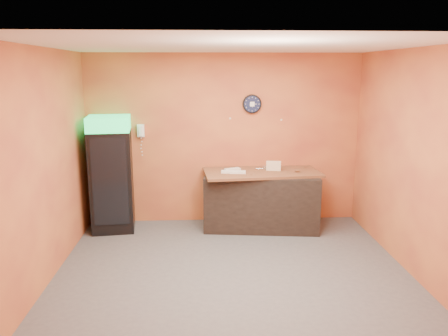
{
  "coord_description": "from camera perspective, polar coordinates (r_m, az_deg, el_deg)",
  "views": [
    {
      "loc": [
        -0.38,
        -5.17,
        2.53
      ],
      "look_at": [
        -0.08,
        0.6,
        1.23
      ],
      "focal_mm": 35.0,
      "sensor_mm": 36.0,
      "label": 1
    }
  ],
  "objects": [
    {
      "name": "beverage_cooler",
      "position": [
        7.12,
        -14.56,
        -0.99
      ],
      "size": [
        0.71,
        0.72,
        1.83
      ],
      "rotation": [
        0.0,
        0.0,
        0.11
      ],
      "color": "black",
      "rests_on": "floor"
    },
    {
      "name": "prep_counter",
      "position": [
        7.14,
        4.87,
        -4.26
      ],
      "size": [
        1.89,
        1.0,
        0.9
      ],
      "primitive_type": "cube",
      "rotation": [
        0.0,
        0.0,
        -0.11
      ],
      "color": "black",
      "rests_on": "floor"
    },
    {
      "name": "left_wall",
      "position": [
        5.61,
        -22.42,
        0.1
      ],
      "size": [
        0.02,
        4.0,
        2.8
      ],
      "primitive_type": "cube",
      "color": "orange",
      "rests_on": "floor"
    },
    {
      "name": "right_wall",
      "position": [
        5.91,
        23.49,
        0.61
      ],
      "size": [
        0.02,
        4.0,
        2.8
      ],
      "primitive_type": "cube",
      "color": "orange",
      "rests_on": "floor"
    },
    {
      "name": "wrapped_sandwich_right",
      "position": [
        7.02,
        1.11,
        -0.2
      ],
      "size": [
        0.28,
        0.2,
        0.04
      ],
      "primitive_type": "cube",
      "rotation": [
        0.0,
        0.0,
        0.42
      ],
      "color": "silver",
      "rests_on": "butcher_paper"
    },
    {
      "name": "wrapped_sandwich_left",
      "position": [
        6.87,
        0.67,
        -0.5
      ],
      "size": [
        0.26,
        0.13,
        0.04
      ],
      "primitive_type": "cube",
      "rotation": [
        0.0,
        0.0,
        -0.13
      ],
      "color": "silver",
      "rests_on": "butcher_paper"
    },
    {
      "name": "wall_phone",
      "position": [
        7.25,
        -10.82,
        4.81
      ],
      "size": [
        0.11,
        0.1,
        0.21
      ],
      "color": "white",
      "rests_on": "back_wall"
    },
    {
      "name": "sub_roll_stack",
      "position": [
        7.08,
        6.49,
        0.28
      ],
      "size": [
        0.25,
        0.13,
        0.15
      ],
      "rotation": [
        0.0,
        0.0,
        -0.19
      ],
      "color": "beige",
      "rests_on": "butcher_paper"
    },
    {
      "name": "kitchen_tool",
      "position": [
        7.16,
        5.34,
        0.09
      ],
      "size": [
        0.06,
        0.06,
        0.06
      ],
      "primitive_type": "cylinder",
      "color": "silver",
      "rests_on": "butcher_paper"
    },
    {
      "name": "wall_clock",
      "position": [
        7.21,
        3.68,
        8.35
      ],
      "size": [
        0.31,
        0.06,
        0.31
      ],
      "color": "black",
      "rests_on": "back_wall"
    },
    {
      "name": "wrapped_sandwich_mid",
      "position": [
        6.85,
        1.78,
        -0.54
      ],
      "size": [
        0.26,
        0.12,
        0.04
      ],
      "primitive_type": "cube",
      "rotation": [
        0.0,
        0.0,
        -0.08
      ],
      "color": "silver",
      "rests_on": "butcher_paper"
    },
    {
      "name": "floor",
      "position": [
        5.77,
        1.1,
        -13.33
      ],
      "size": [
        4.5,
        4.5,
        0.0
      ],
      "primitive_type": "plane",
      "color": "#47474C",
      "rests_on": "ground"
    },
    {
      "name": "back_wall",
      "position": [
        7.27,
        0.01,
        3.76
      ],
      "size": [
        4.5,
        0.02,
        2.8
      ],
      "primitive_type": "cube",
      "color": "orange",
      "rests_on": "floor"
    },
    {
      "name": "butcher_paper",
      "position": [
        7.02,
        4.95,
        -0.58
      ],
      "size": [
        1.89,
        1.0,
        0.04
      ],
      "primitive_type": "cube",
      "rotation": [
        0.0,
        0.0,
        0.09
      ],
      "color": "brown",
      "rests_on": "prep_counter"
    },
    {
      "name": "ceiling",
      "position": [
        5.19,
        1.23,
        15.68
      ],
      "size": [
        4.5,
        4.0,
        0.02
      ],
      "primitive_type": "cube",
      "color": "white",
      "rests_on": "back_wall"
    }
  ]
}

